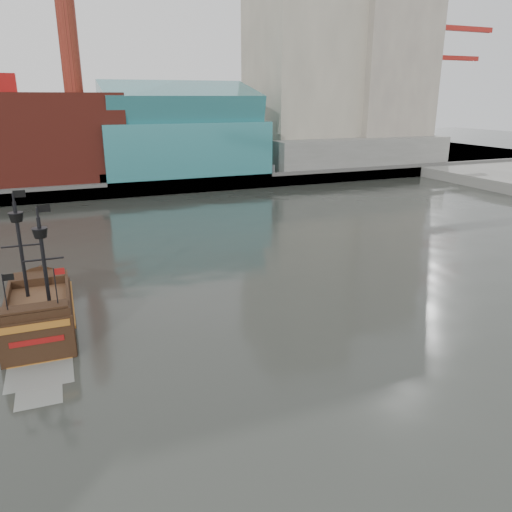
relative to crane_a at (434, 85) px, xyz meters
name	(u,v)px	position (x,y,z in m)	size (l,w,h in m)	color
ground	(314,375)	(-78.63, -82.00, -19.11)	(400.00, 400.00, 0.00)	#242622
promenade_far	(115,169)	(-78.63, 10.00, -18.11)	(220.00, 60.00, 2.00)	slate
seawall	(138,189)	(-78.63, -19.50, -17.81)	(220.00, 1.00, 2.60)	#4C4C49
skyline	(137,54)	(-73.43, 2.56, 5.44)	(149.00, 45.00, 62.00)	brown
crane_a	(434,85)	(0.00, 0.00, 0.00)	(22.50, 4.00, 32.25)	slate
crane_b	(435,100)	(9.60, 10.00, -3.54)	(19.10, 4.00, 26.25)	slate
pirate_ship	(40,316)	(-94.12, -68.50, -18.14)	(4.82, 14.47, 10.78)	black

